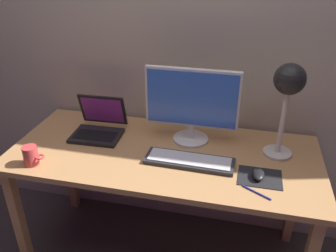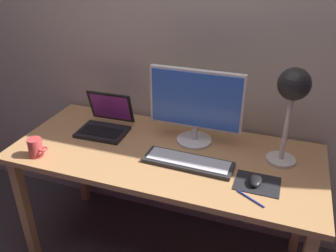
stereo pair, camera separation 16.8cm
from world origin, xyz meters
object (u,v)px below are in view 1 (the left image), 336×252
desk_lamp (288,88)px  pen (257,193)px  coffee_mug (31,156)px  keyboard_main (189,161)px  mouse (258,174)px  monitor (192,103)px  laptop (100,123)px

desk_lamp → pen: (-0.10, -0.35, -0.36)m
coffee_mug → keyboard_main: bearing=13.9°
mouse → coffee_mug: size_ratio=0.89×
monitor → keyboard_main: monitor is taller
monitor → coffee_mug: (-0.72, -0.41, -0.18)m
mouse → coffee_mug: 1.09m
keyboard_main → laptop: laptop is taller
laptop → mouse: size_ratio=2.89×
monitor → keyboard_main: bearing=-81.6°
monitor → coffee_mug: bearing=-150.3°
desk_lamp → mouse: (-0.10, -0.23, -0.34)m
keyboard_main → mouse: size_ratio=4.62×
desk_lamp → laptop: bearing=179.4°
mouse → keyboard_main: bearing=171.1°
coffee_mug → mouse: bearing=7.1°
monitor → desk_lamp: (0.46, -0.04, 0.14)m
keyboard_main → pen: size_ratio=3.17×
keyboard_main → laptop: 0.59m
laptop → pen: bearing=-22.3°
keyboard_main → coffee_mug: 0.77m
keyboard_main → desk_lamp: 0.58m
monitor → desk_lamp: size_ratio=1.02×
coffee_mug → pen: size_ratio=0.77×
desk_lamp → coffee_mug: bearing=-162.6°
laptop → coffee_mug: laptop is taller
keyboard_main → desk_lamp: bearing=23.2°
pen → mouse: bearing=87.5°
mouse → pen: (-0.00, -0.12, -0.02)m
monitor → laptop: 0.55m
mouse → coffee_mug: coffee_mug is taller
laptop → pen: (0.88, -0.36, -0.06)m
coffee_mug → monitor: bearing=29.7°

